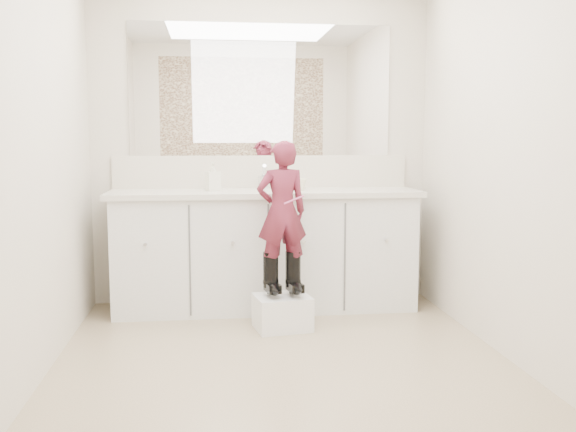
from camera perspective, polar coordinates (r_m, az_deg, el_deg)
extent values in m
plane|color=#857557|center=(3.74, -0.39, -12.96)|extent=(3.00, 3.00, 0.00)
plane|color=beige|center=(5.01, -2.35, 6.08)|extent=(2.60, 0.00, 2.60)
plane|color=beige|center=(2.03, 4.39, 4.91)|extent=(2.60, 0.00, 2.60)
plane|color=beige|center=(3.61, -21.46, 5.31)|extent=(0.00, 3.00, 3.00)
plane|color=beige|center=(3.89, 19.11, 5.48)|extent=(0.00, 3.00, 3.00)
cube|color=silver|center=(4.81, -2.05, -3.23)|extent=(2.20, 0.55, 0.85)
cube|color=beige|center=(4.74, -2.05, 2.04)|extent=(2.28, 0.58, 0.04)
cube|color=beige|center=(5.00, -2.33, 3.96)|extent=(2.28, 0.03, 0.25)
cube|color=white|center=(5.01, -2.37, 11.12)|extent=(2.00, 0.02, 1.00)
cube|color=#472819|center=(2.08, 4.45, 17.41)|extent=(2.00, 0.01, 1.20)
cylinder|color=silver|center=(4.90, -2.22, 3.02)|extent=(0.08, 0.08, 0.10)
imported|color=#F1EAC1|center=(4.76, 1.10, 2.83)|extent=(0.12, 0.12, 0.09)
imported|color=white|center=(4.76, -6.69, 3.52)|extent=(0.12, 0.12, 0.21)
cube|color=white|center=(4.34, -0.51, -8.57)|extent=(0.40, 0.35, 0.23)
imported|color=#A03152|center=(4.23, -0.55, 0.40)|extent=(0.37, 0.28, 0.93)
cylinder|color=#CE5087|center=(4.15, 0.53, 1.45)|extent=(0.14, 0.03, 0.06)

